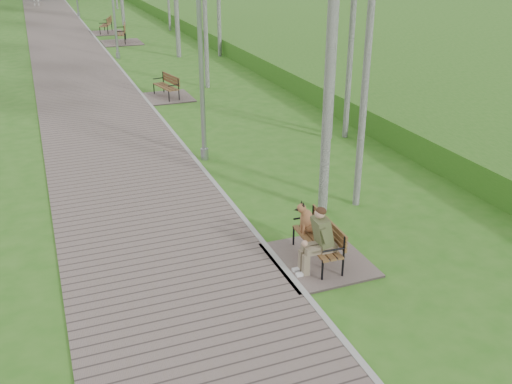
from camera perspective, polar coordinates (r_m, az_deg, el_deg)
ground at (r=11.95m, az=-2.72°, el=-1.02°), size 120.00×120.00×0.00m
walkway at (r=32.22m, az=-18.60°, el=13.85°), size 3.50×67.00×0.04m
kerb at (r=32.35m, az=-15.44°, el=14.27°), size 0.10×67.00×0.05m
embankment at (r=34.34m, az=5.86°, el=15.46°), size 14.00×70.00×1.60m
bench_main at (r=9.64m, az=6.03°, el=-5.17°), size 1.55×1.73×1.35m
bench_second at (r=20.18m, az=-8.94°, el=9.76°), size 1.59×1.77×0.98m
bench_third at (r=31.83m, az=-13.37°, el=14.70°), size 2.00×2.23×1.23m
bench_far at (r=35.46m, az=-14.76°, el=15.44°), size 1.86×2.07×1.14m
lamp_post_near at (r=13.68m, az=-5.50°, el=12.40°), size 0.19×0.19×4.97m
lamp_post_second at (r=27.34m, az=-14.06°, el=17.44°), size 0.18×0.18×4.77m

